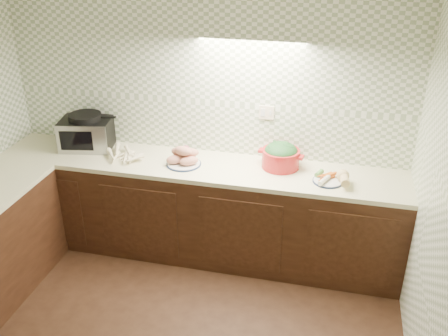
% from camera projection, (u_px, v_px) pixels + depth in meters
% --- Properties ---
extents(room, '(3.60, 3.60, 2.60)m').
position_uv_depth(room, '(117.00, 163.00, 2.70)').
color(room, black).
rests_on(room, ground).
extents(counter, '(3.60, 3.60, 0.90)m').
position_uv_depth(counter, '(87.00, 250.00, 3.96)').
color(counter, black).
rests_on(counter, ground).
extents(toaster_oven, '(0.51, 0.43, 0.32)m').
position_uv_depth(toaster_oven, '(87.00, 132.00, 4.59)').
color(toaster_oven, black).
rests_on(toaster_oven, counter).
extents(parsnip_pile, '(0.36, 0.35, 0.07)m').
position_uv_depth(parsnip_pile, '(123.00, 155.00, 4.43)').
color(parsnip_pile, '#ECE9BC').
rests_on(parsnip_pile, counter).
extents(sweet_potato_plate, '(0.30, 0.30, 0.17)m').
position_uv_depth(sweet_potato_plate, '(184.00, 158.00, 4.31)').
color(sweet_potato_plate, '#152243').
rests_on(sweet_potato_plate, counter).
extents(onion_bowl, '(0.15, 0.15, 0.11)m').
position_uv_depth(onion_bowl, '(187.00, 153.00, 4.44)').
color(onion_bowl, black).
rests_on(onion_bowl, counter).
extents(dutch_oven, '(0.40, 0.37, 0.22)m').
position_uv_depth(dutch_oven, '(281.00, 156.00, 4.23)').
color(dutch_oven, '#B31B1E').
rests_on(dutch_oven, counter).
extents(veg_plate, '(0.29, 0.25, 0.12)m').
position_uv_depth(veg_plate, '(334.00, 178.00, 4.02)').
color(veg_plate, '#152243').
rests_on(veg_plate, counter).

